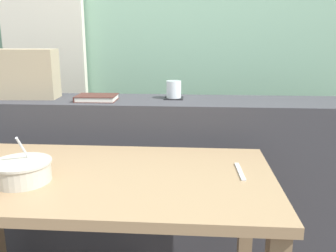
# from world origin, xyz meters

# --- Properties ---
(outdoor_backdrop) EXTENTS (4.80, 0.08, 2.80)m
(outdoor_backdrop) POSITION_xyz_m (0.00, 1.23, 1.40)
(outdoor_backdrop) COLOR #84B293
(outdoor_backdrop) RESTS_ON ground
(curtain_left_panel) EXTENTS (0.56, 0.06, 2.50)m
(curtain_left_panel) POSITION_xyz_m (-0.76, 1.13, 1.25)
(curtain_left_panel) COLOR beige
(curtain_left_panel) RESTS_ON ground
(dark_console_ledge) EXTENTS (2.80, 0.37, 0.85)m
(dark_console_ledge) POSITION_xyz_m (0.00, 0.55, 0.43)
(dark_console_ledge) COLOR #38383D
(dark_console_ledge) RESTS_ON ground
(breakfast_table) EXTENTS (1.30, 0.68, 0.69)m
(breakfast_table) POSITION_xyz_m (-0.09, -0.10, 0.59)
(breakfast_table) COLOR #826849
(breakfast_table) RESTS_ON ground
(coaster_square) EXTENTS (0.10, 0.10, 0.00)m
(coaster_square) POSITION_xyz_m (0.16, 0.59, 0.86)
(coaster_square) COLOR black
(coaster_square) RESTS_ON dark_console_ledge
(juice_glass) EXTENTS (0.08, 0.08, 0.09)m
(juice_glass) POSITION_xyz_m (0.16, 0.59, 0.90)
(juice_glass) COLOR white
(juice_glass) RESTS_ON coaster_square
(closed_book) EXTENTS (0.21, 0.15, 0.03)m
(closed_book) POSITION_xyz_m (-0.24, 0.50, 0.87)
(closed_book) COLOR #47231E
(closed_book) RESTS_ON dark_console_ledge
(throw_pillow) EXTENTS (0.33, 0.16, 0.26)m
(throw_pillow) POSITION_xyz_m (-0.63, 0.55, 0.98)
(throw_pillow) COLOR tan
(throw_pillow) RESTS_ON dark_console_ledge
(soup_bowl) EXTENTS (0.20, 0.20, 0.17)m
(soup_bowl) POSITION_xyz_m (-0.32, -0.19, 0.73)
(soup_bowl) COLOR #BCB7A8
(soup_bowl) RESTS_ON breakfast_table
(fork_utensil) EXTENTS (0.02, 0.17, 0.01)m
(fork_utensil) POSITION_xyz_m (0.44, -0.05, 0.69)
(fork_utensil) COLOR silver
(fork_utensil) RESTS_ON breakfast_table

